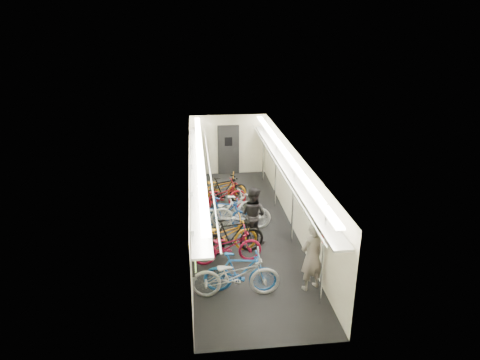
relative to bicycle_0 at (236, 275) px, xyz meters
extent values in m
plane|color=black|center=(0.55, 3.26, -0.52)|extent=(10.00, 10.00, 0.00)
plane|color=white|center=(0.55, 3.26, 1.88)|extent=(10.00, 10.00, 0.00)
plane|color=beige|center=(-0.95, 3.26, 0.68)|extent=(0.00, 10.00, 10.00)
plane|color=beige|center=(2.05, 3.26, 0.68)|extent=(0.00, 10.00, 10.00)
plane|color=beige|center=(0.55, 8.26, 0.68)|extent=(3.00, 0.00, 3.00)
plane|color=beige|center=(0.55, -1.74, 0.68)|extent=(3.00, 0.00, 3.00)
cube|color=black|center=(-0.91, 0.06, 0.73)|extent=(0.06, 1.10, 0.80)
cube|color=#93CE5A|center=(-0.87, 0.06, 0.73)|extent=(0.02, 0.96, 0.66)
cube|color=black|center=(-0.91, 2.26, 0.73)|extent=(0.06, 1.10, 0.80)
cube|color=#93CE5A|center=(-0.87, 2.26, 0.73)|extent=(0.02, 0.96, 0.66)
cube|color=black|center=(-0.91, 4.46, 0.73)|extent=(0.06, 1.10, 0.80)
cube|color=#93CE5A|center=(-0.87, 4.46, 0.73)|extent=(0.02, 0.96, 0.66)
cube|color=black|center=(-0.91, 6.66, 0.73)|extent=(0.06, 1.10, 0.80)
cube|color=#93CE5A|center=(-0.87, 6.66, 0.73)|extent=(0.02, 0.96, 0.66)
cube|color=yellow|center=(-0.90, 1.16, 0.78)|extent=(0.02, 0.22, 0.30)
cube|color=yellow|center=(-0.90, 3.36, 0.78)|extent=(0.02, 0.22, 0.30)
cube|color=yellow|center=(-0.90, 5.56, 0.78)|extent=(0.02, 0.22, 0.30)
cube|color=black|center=(0.55, 8.20, 0.48)|extent=(0.85, 0.08, 2.00)
cube|color=#999BA0|center=(-0.73, 3.26, 1.40)|extent=(0.40, 9.70, 0.05)
cube|color=#999BA0|center=(1.83, 3.26, 1.40)|extent=(0.40, 9.70, 0.05)
cylinder|color=silver|center=(-0.40, 3.26, 1.50)|extent=(0.04, 9.70, 0.04)
cylinder|color=silver|center=(1.50, 3.26, 1.50)|extent=(0.04, 9.70, 0.04)
cube|color=white|center=(-0.65, 3.26, 1.82)|extent=(0.18, 9.60, 0.04)
cube|color=white|center=(1.75, 3.26, 1.82)|extent=(0.18, 9.60, 0.04)
cylinder|color=silver|center=(1.80, -0.54, 0.68)|extent=(0.05, 0.05, 2.38)
cylinder|color=silver|center=(1.80, 2.26, 0.68)|extent=(0.05, 0.05, 2.38)
cylinder|color=silver|center=(1.80, 4.76, 0.68)|extent=(0.05, 0.05, 2.38)
cylinder|color=silver|center=(1.80, 7.26, 0.68)|extent=(0.05, 0.05, 2.38)
imported|color=#AAAAAF|center=(0.00, 0.00, 0.00)|extent=(2.01, 0.74, 1.05)
imported|color=#1C58AB|center=(0.13, 0.12, -0.02)|extent=(1.73, 0.69, 1.01)
imported|color=maroon|center=(-0.06, 1.41, -0.06)|extent=(1.82, 0.78, 0.93)
imported|color=black|center=(0.10, 1.81, 0.01)|extent=(1.83, 0.84, 1.06)
imported|color=orange|center=(-0.15, 1.95, -0.03)|extent=(1.94, 0.85, 0.99)
imported|color=silver|center=(0.48, 3.24, 0.01)|extent=(1.81, 0.63, 1.07)
imported|color=#ACACB1|center=(0.14, 3.60, -0.03)|extent=(1.98, 1.35, 0.99)
imported|color=navy|center=(0.01, 3.34, -0.03)|extent=(1.68, 0.99, 0.98)
imported|color=maroon|center=(-0.05, 4.64, -0.04)|extent=(1.96, 1.17, 0.97)
imported|color=black|center=(0.13, 5.03, 0.00)|extent=(1.78, 1.15, 1.04)
imported|color=#C67A12|center=(-0.03, 5.41, -0.03)|extent=(1.93, 0.87, 0.98)
imported|color=gray|center=(1.74, 0.08, 0.31)|extent=(0.72, 0.61, 1.67)
imported|color=black|center=(0.74, 2.49, 0.29)|extent=(0.99, 0.99, 1.62)
cube|color=red|center=(2.14, 0.25, 0.76)|extent=(0.27, 0.16, 0.38)
camera|label=1|loc=(-0.80, -8.13, 5.32)|focal=32.00mm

